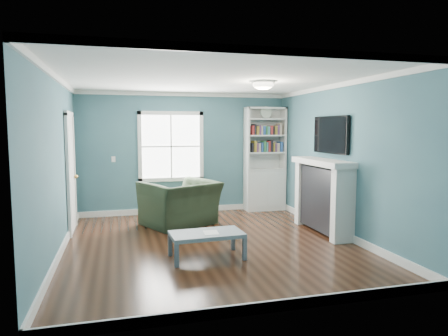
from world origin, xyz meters
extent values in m
plane|color=black|center=(0.00, 0.00, 0.00)|extent=(5.00, 5.00, 0.00)
plane|color=#375C6B|center=(0.00, 2.50, 1.30)|extent=(4.50, 0.00, 4.50)
plane|color=#375C6B|center=(0.00, -2.50, 1.30)|extent=(4.50, 0.00, 4.50)
plane|color=#375C6B|center=(-2.25, 0.00, 1.30)|extent=(0.00, 5.00, 5.00)
plane|color=#375C6B|center=(2.25, 0.00, 1.30)|extent=(0.00, 5.00, 5.00)
plane|color=white|center=(0.00, 0.00, 2.60)|extent=(5.00, 5.00, 0.00)
cube|color=white|center=(0.00, 2.48, 0.06)|extent=(4.50, 0.03, 0.12)
cube|color=white|center=(0.00, -2.48, 0.06)|extent=(4.50, 0.03, 0.12)
cube|color=white|center=(-2.23, 0.00, 0.06)|extent=(0.03, 5.00, 0.12)
cube|color=white|center=(2.23, 0.00, 0.06)|extent=(0.03, 5.00, 0.12)
cube|color=white|center=(0.00, 2.48, 2.56)|extent=(4.50, 0.04, 0.08)
cube|color=white|center=(0.00, -2.48, 2.56)|extent=(4.50, 0.04, 0.08)
cube|color=white|center=(-2.23, 0.00, 2.56)|extent=(0.04, 5.00, 0.08)
cube|color=white|center=(2.23, 0.00, 2.56)|extent=(0.04, 5.00, 0.08)
cube|color=white|center=(-0.30, 2.50, 1.45)|extent=(1.24, 0.01, 1.34)
cube|color=white|center=(-0.96, 2.48, 1.45)|extent=(0.08, 0.06, 1.50)
cube|color=white|center=(0.36, 2.48, 1.45)|extent=(0.08, 0.06, 1.50)
cube|color=white|center=(-0.30, 2.48, 0.74)|extent=(1.40, 0.06, 0.08)
cube|color=white|center=(-0.30, 2.48, 2.16)|extent=(1.40, 0.06, 0.08)
cube|color=white|center=(-0.30, 2.48, 1.45)|extent=(1.24, 0.03, 0.03)
cube|color=white|center=(-0.30, 2.48, 1.45)|extent=(0.03, 0.03, 1.34)
cube|color=silver|center=(1.77, 2.30, 0.45)|extent=(0.90, 0.35, 0.90)
cube|color=silver|center=(1.34, 2.30, 1.60)|extent=(0.04, 0.35, 1.40)
cube|color=silver|center=(2.20, 2.30, 1.60)|extent=(0.04, 0.35, 1.40)
cube|color=silver|center=(1.77, 2.46, 1.60)|extent=(0.90, 0.02, 1.40)
cube|color=silver|center=(1.77, 2.30, 2.28)|extent=(0.90, 0.35, 0.04)
cube|color=silver|center=(1.77, 2.30, 0.92)|extent=(0.84, 0.33, 0.03)
cube|color=silver|center=(1.77, 2.30, 1.30)|extent=(0.84, 0.33, 0.03)
cube|color=silver|center=(1.77, 2.30, 1.68)|extent=(0.84, 0.33, 0.03)
cube|color=silver|center=(1.77, 2.30, 2.04)|extent=(0.84, 0.33, 0.03)
cube|color=black|center=(1.77, 2.28, 1.43)|extent=(0.70, 0.25, 0.22)
cube|color=olive|center=(1.77, 2.28, 1.81)|extent=(0.70, 0.25, 0.22)
cylinder|color=beige|center=(1.77, 2.25, 2.19)|extent=(0.26, 0.06, 0.26)
cube|color=black|center=(2.09, 0.20, 0.60)|extent=(0.30, 1.20, 1.10)
cube|color=black|center=(2.07, 0.20, 0.40)|extent=(0.22, 0.65, 0.70)
cube|color=silver|center=(2.07, -0.47, 0.60)|extent=(0.36, 0.16, 1.20)
cube|color=silver|center=(2.07, 0.87, 0.60)|extent=(0.36, 0.16, 1.20)
cube|color=silver|center=(2.05, 0.20, 1.25)|extent=(0.44, 1.58, 0.10)
cube|color=black|center=(2.20, 0.20, 1.72)|extent=(0.06, 1.10, 0.65)
cube|color=silver|center=(-2.23, 1.40, 1.02)|extent=(0.04, 0.80, 2.05)
cube|color=white|center=(-2.22, 0.95, 1.02)|extent=(0.05, 0.08, 2.13)
cube|color=white|center=(-2.22, 1.85, 1.02)|extent=(0.05, 0.08, 2.13)
cube|color=white|center=(-2.22, 1.40, 2.09)|extent=(0.05, 0.98, 0.08)
sphere|color=#BF8C3F|center=(-2.17, 1.70, 0.95)|extent=(0.07, 0.07, 0.07)
ellipsoid|color=white|center=(0.90, 0.10, 2.54)|extent=(0.34, 0.34, 0.15)
cylinder|color=white|center=(0.90, 0.10, 2.58)|extent=(0.38, 0.38, 0.03)
cube|color=white|center=(-1.50, 2.48, 1.20)|extent=(0.08, 0.01, 0.12)
imported|color=black|center=(-0.28, 1.37, 0.56)|extent=(1.52, 1.32, 1.12)
cube|color=#555B66|center=(-0.68, -0.94, 0.16)|extent=(0.06, 0.06, 0.31)
cube|color=#555B66|center=(0.28, -0.89, 0.16)|extent=(0.06, 0.06, 0.31)
cube|color=#555B66|center=(-0.70, -0.44, 0.16)|extent=(0.06, 0.06, 0.31)
cube|color=#555B66|center=(0.26, -0.39, 0.16)|extent=(0.06, 0.06, 0.31)
cube|color=slate|center=(-0.21, -0.67, 0.34)|extent=(1.04, 0.60, 0.06)
cube|color=white|center=(-0.16, -0.70, 0.37)|extent=(0.22, 0.27, 0.00)
camera|label=1|loc=(-1.38, -6.08, 1.84)|focal=32.00mm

